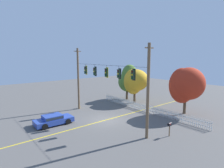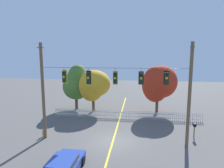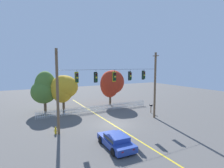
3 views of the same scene
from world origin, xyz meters
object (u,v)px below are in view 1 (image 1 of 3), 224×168
fire_hydrant (79,106)px  parked_car (53,119)px  traffic_signal_eastbound_side (133,75)px  autumn_maple_near_fence (129,80)px  traffic_signal_westbound_side (86,70)px  traffic_signal_southbound_primary (106,73)px  traffic_signal_northbound_secondary (95,71)px  autumn_oak_far_east (186,85)px  roadside_mailbox (170,125)px  autumn_maple_mid (135,81)px  traffic_signal_northbound_primary (119,74)px

fire_hydrant → parked_car: bearing=-53.9°
traffic_signal_eastbound_side → parked_car: 10.39m
autumn_maple_near_fence → parked_car: autumn_maple_near_fence is taller
traffic_signal_westbound_side → autumn_maple_near_fence: (-2.03, 10.19, -2.30)m
traffic_signal_southbound_primary → traffic_signal_eastbound_side: bearing=-0.0°
traffic_signal_northbound_secondary → fire_hydrant: bearing=177.5°
traffic_signal_southbound_primary → autumn_oak_far_east: size_ratio=0.23×
fire_hydrant → roadside_mailbox: roadside_mailbox is taller
traffic_signal_eastbound_side → autumn_oak_far_east: traffic_signal_eastbound_side is taller
traffic_signal_southbound_primary → parked_car: size_ratio=0.34×
traffic_signal_northbound_secondary → traffic_signal_southbound_primary: 2.37m
autumn_maple_near_fence → fire_hydrant: 10.49m
autumn_oak_far_east → parked_car: size_ratio=1.47×
parked_car → autumn_maple_mid: bearing=94.7°
fire_hydrant → traffic_signal_eastbound_side: bearing=-1.0°
traffic_signal_westbound_side → roadside_mailbox: traffic_signal_westbound_side is taller
traffic_signal_westbound_side → traffic_signal_southbound_primary: (4.57, -0.00, -0.03)m
traffic_signal_southbound_primary → parked_car: traffic_signal_southbound_primary is taller
traffic_signal_southbound_primary → parked_car: 8.04m
traffic_signal_westbound_side → traffic_signal_southbound_primary: bearing=-0.0°
traffic_signal_eastbound_side → traffic_signal_westbound_side: bearing=180.0°
traffic_signal_northbound_secondary → traffic_signal_eastbound_side: size_ratio=1.07×
autumn_maple_mid → parked_car: 14.89m
traffic_signal_westbound_side → traffic_signal_eastbound_side: 8.87m
traffic_signal_northbound_secondary → autumn_oak_far_east: (7.01, 9.59, -1.79)m
parked_car → fire_hydrant: 6.99m
autumn_maple_near_fence → autumn_oak_far_east: size_ratio=1.00×
traffic_signal_northbound_primary → autumn_oak_far_east: (2.44, 9.59, -1.81)m
traffic_signal_northbound_secondary → fire_hydrant: (-4.54, 0.20, -5.44)m
autumn_maple_near_fence → parked_car: (3.80, -15.64, -2.95)m
autumn_maple_mid → roadside_mailbox: autumn_maple_mid is taller
autumn_maple_mid → parked_car: size_ratio=1.32×
traffic_signal_northbound_primary → traffic_signal_eastbound_side: same height
parked_car → autumn_maple_near_fence: bearing=103.7°
traffic_signal_northbound_primary → autumn_maple_mid: 11.20m
traffic_signal_southbound_primary → traffic_signal_eastbound_side: size_ratio=1.07×
traffic_signal_northbound_secondary → fire_hydrant: size_ratio=1.92×
autumn_maple_mid → parked_car: autumn_maple_mid is taller
roadside_mailbox → traffic_signal_northbound_secondary: bearing=-168.2°
traffic_signal_westbound_side → roadside_mailbox: bearing=9.6°
traffic_signal_northbound_primary → autumn_maple_near_fence: (-8.81, 10.19, -2.29)m
traffic_signal_eastbound_side → traffic_signal_northbound_secondary: bearing=180.0°
traffic_signal_southbound_primary → autumn_maple_near_fence: traffic_signal_southbound_primary is taller
autumn_maple_mid → roadside_mailbox: 13.60m
traffic_signal_northbound_secondary → traffic_signal_eastbound_side: same height
traffic_signal_eastbound_side → autumn_oak_far_east: bearing=88.0°
traffic_signal_northbound_secondary → fire_hydrant: 7.09m
autumn_maple_near_fence → autumn_oak_far_east: bearing=-3.0°
autumn_maple_mid → fire_hydrant: size_ratio=7.43×
traffic_signal_northbound_secondary → traffic_signal_southbound_primary: (2.37, -0.00, 0.01)m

